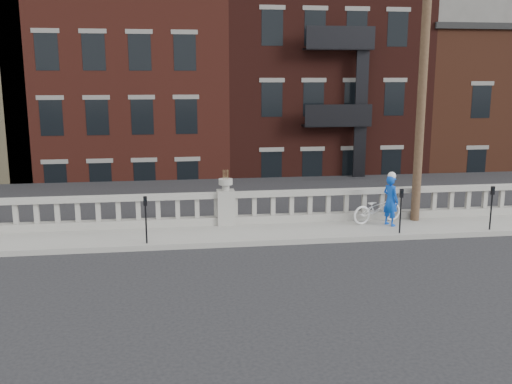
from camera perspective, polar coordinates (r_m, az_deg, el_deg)
ground at (r=14.58m, az=-1.61°, el=-7.73°), size 120.00×120.00×0.00m
sidewalk at (r=17.41m, az=-2.73°, el=-4.25°), size 32.00×2.20×0.15m
balustrade at (r=18.18m, az=-3.03°, el=-1.72°), size 28.00×0.34×1.03m
planter_pedestal at (r=18.14m, az=-3.04°, el=-1.14°), size 0.55×0.55×1.76m
lower_level at (r=36.84m, az=-4.85°, el=8.15°), size 80.00×44.00×20.80m
utility_pole at (r=18.93m, az=16.42°, el=12.39°), size 1.60×0.28×10.00m
parking_meter_a at (r=16.31m, az=-10.97°, el=-2.20°), size 0.10×0.09×1.36m
parking_meter_b at (r=17.58m, az=14.29°, el=-1.35°), size 0.10×0.09×1.36m
parking_meter_c at (r=18.87m, az=22.50°, el=-1.01°), size 0.10×0.09×1.36m
bicycle at (r=18.78m, az=12.03°, el=-1.60°), size 1.89×1.10×0.94m
cyclist at (r=18.44m, az=13.31°, el=-0.83°), size 0.60×0.70×1.61m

